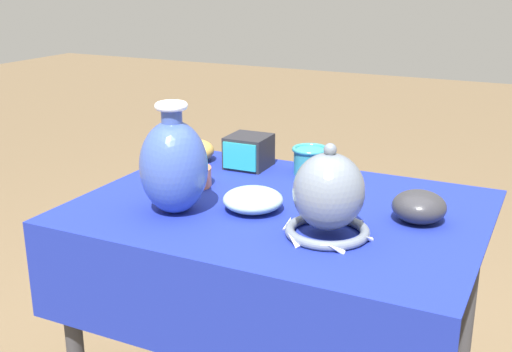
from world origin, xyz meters
TOP-DOWN VIEW (x-y plane):
  - display_table at (0.00, -0.02)m, footprint 0.99×0.73m
  - vase_tall_bulbous at (-0.21, -0.15)m, footprint 0.16×0.16m
  - vase_dome_bell at (0.17, -0.13)m, footprint 0.20×0.19m
  - mosaic_tile_box at (-0.22, 0.25)m, footprint 0.12×0.13m
  - bowl_shallow_charcoal at (0.33, 0.04)m, footprint 0.13×0.13m
  - bowl_shallow_ochre at (-0.39, 0.24)m, footprint 0.11×0.11m
  - pot_squat_terracotta at (-0.29, 0.03)m, footprint 0.13×0.13m
  - bowl_shallow_celadon at (-0.05, -0.07)m, footprint 0.15×0.15m
  - cup_wide_teal at (-0.03, 0.27)m, footprint 0.11×0.11m

SIDE VIEW (x-z plane):
  - display_table at x=0.00m, z-range 0.30..1.07m
  - pot_squat_terracotta at x=-0.29m, z-range 0.78..0.83m
  - bowl_shallow_celadon at x=-0.05m, z-range 0.78..0.83m
  - bowl_shallow_ochre at x=-0.39m, z-range 0.78..0.84m
  - bowl_shallow_charcoal at x=0.33m, z-range 0.78..0.85m
  - cup_wide_teal at x=-0.03m, z-range 0.78..0.86m
  - mosaic_tile_box at x=-0.22m, z-range 0.78..0.87m
  - vase_dome_bell at x=0.17m, z-range 0.76..0.97m
  - vase_tall_bulbous at x=-0.21m, z-range 0.76..1.03m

